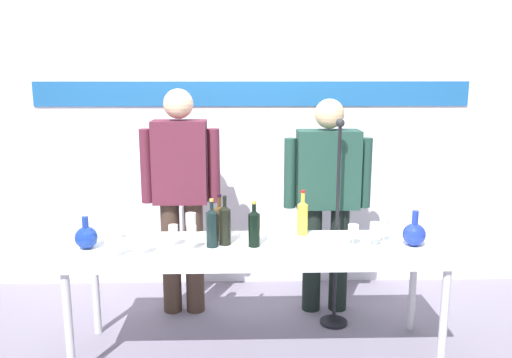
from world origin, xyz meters
TOP-DOWN VIEW (x-y plane):
  - ground_plane at (0.00, 0.00)m, footprint 10.00×10.00m
  - back_wall at (0.00, 1.23)m, footprint 5.09×0.11m
  - display_table at (0.00, 0.00)m, footprint 2.35×0.67m
  - decanter_blue_left at (-1.07, 0.00)m, footprint 0.14×0.14m
  - decanter_blue_right at (1.00, 0.00)m, footprint 0.15×0.15m
  - presenter_left at (-0.54, 0.63)m, footprint 0.58×0.22m
  - presenter_right at (0.54, 0.63)m, footprint 0.65×0.22m
  - wine_bottle_0 at (-0.28, 0.01)m, footprint 0.07×0.07m
  - wine_bottle_1 at (0.32, 0.25)m, footprint 0.07×0.07m
  - wine_bottle_2 at (-0.02, 0.02)m, footprint 0.07×0.07m
  - wine_bottle_3 at (-0.24, 0.16)m, footprint 0.07×0.07m
  - wine_bottle_4 at (-0.20, 0.06)m, footprint 0.08×0.08m
  - wine_glass_left_0 at (-0.40, -0.04)m, footprint 0.06×0.06m
  - wine_glass_left_1 at (-0.53, 0.03)m, footprint 0.06×0.06m
  - wine_glass_left_2 at (-0.44, 0.28)m, footprint 0.07×0.07m
  - wine_glass_left_3 at (-0.94, 0.13)m, footprint 0.06×0.06m
  - wine_glass_left_4 at (-0.84, -0.16)m, footprint 0.07×0.07m
  - wine_glass_left_5 at (-0.70, -0.13)m, footprint 0.07×0.07m
  - wine_glass_right_0 at (0.83, 0.07)m, footprint 0.06×0.06m
  - wine_glass_right_1 at (0.62, 0.02)m, footprint 0.07×0.07m
  - wine_glass_right_2 at (0.75, -0.01)m, footprint 0.06×0.06m
  - microphone_stand at (0.58, 0.38)m, footprint 0.20×0.20m

SIDE VIEW (x-z plane):
  - ground_plane at x=0.00m, z-range 0.00..0.00m
  - microphone_stand at x=0.58m, z-range -0.25..1.26m
  - display_table at x=0.00m, z-range 0.31..1.04m
  - decanter_blue_left at x=-1.07m, z-range 0.70..0.91m
  - decanter_blue_right at x=1.00m, z-range 0.69..0.92m
  - wine_glass_right_1 at x=0.62m, z-range 0.76..0.89m
  - wine_glass_left_1 at x=-0.53m, z-range 0.76..0.90m
  - wine_glass_left_4 at x=-0.84m, z-range 0.76..0.90m
  - wine_glass_left_2 at x=-0.44m, z-range 0.76..0.91m
  - wine_glass_left_5 at x=-0.70m, z-range 0.76..0.91m
  - wine_glass_left_0 at x=-0.40m, z-range 0.76..0.92m
  - wine_glass_left_3 at x=-0.94m, z-range 0.76..0.92m
  - wine_glass_right_2 at x=0.75m, z-range 0.76..0.92m
  - wine_glass_right_0 at x=0.83m, z-range 0.76..0.92m
  - wine_bottle_2 at x=-0.02m, z-range 0.71..1.00m
  - wine_bottle_3 at x=-0.24m, z-range 0.70..1.01m
  - wine_bottle_1 at x=0.32m, z-range 0.70..1.01m
  - wine_bottle_0 at x=-0.28m, z-range 0.71..1.02m
  - wine_bottle_4 at x=-0.20m, z-range 0.71..1.03m
  - presenter_right at x=0.54m, z-range 0.13..1.75m
  - presenter_left at x=-0.54m, z-range 0.12..1.82m
  - back_wall at x=0.00m, z-range 0.00..3.00m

